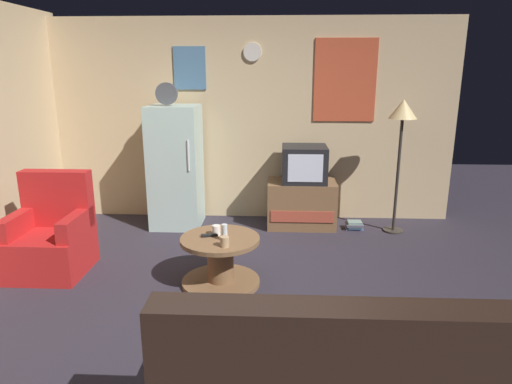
{
  "coord_description": "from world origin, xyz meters",
  "views": [
    {
      "loc": [
        0.36,
        -3.42,
        1.93
      ],
      "look_at": [
        0.16,
        0.9,
        0.75
      ],
      "focal_mm": 31.95,
      "sensor_mm": 36.0,
      "label": 1
    }
  ],
  "objects_px": {
    "tv_stand": "(301,204)",
    "book_stack": "(354,225)",
    "fridge": "(176,167)",
    "armchair": "(52,238)",
    "wine_glass": "(225,232)",
    "standing_lamp": "(402,120)",
    "crt_tv": "(304,164)",
    "coffee_table": "(221,261)",
    "mug_ceramic_tan": "(225,242)",
    "remote_control": "(210,235)",
    "mug_ceramic_white": "(216,230)"
  },
  "relations": [
    {
      "from": "fridge",
      "to": "mug_ceramic_white",
      "type": "bearing_deg",
      "value": -65.65
    },
    {
      "from": "fridge",
      "to": "wine_glass",
      "type": "relative_size",
      "value": 11.8
    },
    {
      "from": "coffee_table",
      "to": "mug_ceramic_tan",
      "type": "height_order",
      "value": "mug_ceramic_tan"
    },
    {
      "from": "remote_control",
      "to": "book_stack",
      "type": "relative_size",
      "value": 0.71
    },
    {
      "from": "mug_ceramic_tan",
      "to": "book_stack",
      "type": "xyz_separation_m",
      "value": [
        1.4,
        1.76,
        -0.45
      ]
    },
    {
      "from": "wine_glass",
      "to": "remote_control",
      "type": "distance_m",
      "value": 0.19
    },
    {
      "from": "remote_control",
      "to": "tv_stand",
      "type": "bearing_deg",
      "value": 43.7
    },
    {
      "from": "armchair",
      "to": "wine_glass",
      "type": "bearing_deg",
      "value": -9.68
    },
    {
      "from": "fridge",
      "to": "tv_stand",
      "type": "bearing_deg",
      "value": 1.14
    },
    {
      "from": "tv_stand",
      "to": "wine_glass",
      "type": "relative_size",
      "value": 5.6
    },
    {
      "from": "crt_tv",
      "to": "mug_ceramic_tan",
      "type": "height_order",
      "value": "crt_tv"
    },
    {
      "from": "fridge",
      "to": "wine_glass",
      "type": "bearing_deg",
      "value": -64.84
    },
    {
      "from": "crt_tv",
      "to": "mug_ceramic_white",
      "type": "bearing_deg",
      "value": -119.02
    },
    {
      "from": "fridge",
      "to": "armchair",
      "type": "xyz_separation_m",
      "value": [
        -0.93,
        -1.4,
        -0.42
      ]
    },
    {
      "from": "fridge",
      "to": "wine_glass",
      "type": "distance_m",
      "value": 1.88
    },
    {
      "from": "mug_ceramic_tan",
      "to": "book_stack",
      "type": "height_order",
      "value": "mug_ceramic_tan"
    },
    {
      "from": "book_stack",
      "to": "mug_ceramic_tan",
      "type": "bearing_deg",
      "value": -128.54
    },
    {
      "from": "tv_stand",
      "to": "standing_lamp",
      "type": "xyz_separation_m",
      "value": [
        1.12,
        -0.15,
        1.07
      ]
    },
    {
      "from": "tv_stand",
      "to": "standing_lamp",
      "type": "relative_size",
      "value": 0.53
    },
    {
      "from": "wine_glass",
      "to": "mug_ceramic_white",
      "type": "distance_m",
      "value": 0.17
    },
    {
      "from": "tv_stand",
      "to": "standing_lamp",
      "type": "distance_m",
      "value": 1.56
    },
    {
      "from": "crt_tv",
      "to": "coffee_table",
      "type": "relative_size",
      "value": 0.75
    },
    {
      "from": "tv_stand",
      "to": "mug_ceramic_tan",
      "type": "bearing_deg",
      "value": -111.82
    },
    {
      "from": "fridge",
      "to": "tv_stand",
      "type": "relative_size",
      "value": 2.11
    },
    {
      "from": "tv_stand",
      "to": "mug_ceramic_white",
      "type": "bearing_deg",
      "value": -118.41
    },
    {
      "from": "coffee_table",
      "to": "remote_control",
      "type": "distance_m",
      "value": 0.26
    },
    {
      "from": "standing_lamp",
      "to": "armchair",
      "type": "bearing_deg",
      "value": -160.54
    },
    {
      "from": "remote_control",
      "to": "armchair",
      "type": "height_order",
      "value": "armchair"
    },
    {
      "from": "wine_glass",
      "to": "standing_lamp",
      "type": "bearing_deg",
      "value": 39.79
    },
    {
      "from": "tv_stand",
      "to": "book_stack",
      "type": "height_order",
      "value": "tv_stand"
    },
    {
      "from": "mug_ceramic_white",
      "to": "book_stack",
      "type": "distance_m",
      "value": 2.16
    },
    {
      "from": "book_stack",
      "to": "remote_control",
      "type": "bearing_deg",
      "value": -135.86
    },
    {
      "from": "coffee_table",
      "to": "mug_ceramic_tan",
      "type": "bearing_deg",
      "value": -72.34
    },
    {
      "from": "standing_lamp",
      "to": "remote_control",
      "type": "relative_size",
      "value": 10.6
    },
    {
      "from": "mug_ceramic_tan",
      "to": "remote_control",
      "type": "bearing_deg",
      "value": 124.84
    },
    {
      "from": "wine_glass",
      "to": "armchair",
      "type": "distance_m",
      "value": 1.76
    },
    {
      "from": "coffee_table",
      "to": "remote_control",
      "type": "bearing_deg",
      "value": 165.69
    },
    {
      "from": "crt_tv",
      "to": "standing_lamp",
      "type": "xyz_separation_m",
      "value": [
        1.1,
        -0.15,
        0.56
      ]
    },
    {
      "from": "fridge",
      "to": "mug_ceramic_tan",
      "type": "bearing_deg",
      "value": -66.15
    },
    {
      "from": "tv_stand",
      "to": "fridge",
      "type": "bearing_deg",
      "value": -178.86
    },
    {
      "from": "remote_control",
      "to": "armchair",
      "type": "xyz_separation_m",
      "value": [
        -1.58,
        0.2,
        -0.13
      ]
    },
    {
      "from": "tv_stand",
      "to": "mug_ceramic_tan",
      "type": "relative_size",
      "value": 9.33
    },
    {
      "from": "fridge",
      "to": "crt_tv",
      "type": "relative_size",
      "value": 3.28
    },
    {
      "from": "coffee_table",
      "to": "wine_glass",
      "type": "relative_size",
      "value": 4.8
    },
    {
      "from": "armchair",
      "to": "book_stack",
      "type": "relative_size",
      "value": 4.57
    },
    {
      "from": "coffee_table",
      "to": "book_stack",
      "type": "distance_m",
      "value": 2.14
    },
    {
      "from": "standing_lamp",
      "to": "coffee_table",
      "type": "height_order",
      "value": "standing_lamp"
    },
    {
      "from": "wine_glass",
      "to": "armchair",
      "type": "xyz_separation_m",
      "value": [
        -1.73,
        0.29,
        -0.19
      ]
    },
    {
      "from": "crt_tv",
      "to": "fridge",
      "type": "bearing_deg",
      "value": -178.91
    },
    {
      "from": "remote_control",
      "to": "book_stack",
      "type": "height_order",
      "value": "remote_control"
    }
  ]
}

